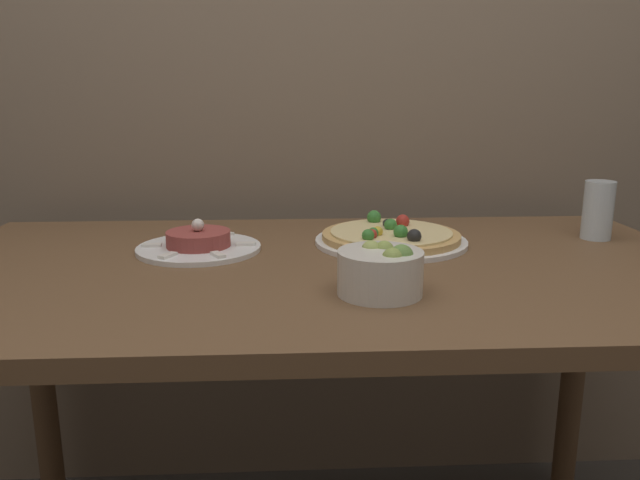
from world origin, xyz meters
The scene contains 6 objects.
back_wall centered at (0.00, 0.95, 1.30)m, with size 8.00×0.05×2.60m.
dining_table centered at (0.00, 0.41, 0.69)m, with size 1.50×0.82×0.79m.
pizza_plate centered at (0.16, 0.55, 0.80)m, with size 0.32×0.32×0.05m.
tartare_plate centered at (-0.24, 0.52, 0.80)m, with size 0.25×0.25×0.07m.
small_bowl centered at (0.08, 0.22, 0.83)m, with size 0.14×0.14×0.09m.
drinking_glass centered at (0.61, 0.58, 0.85)m, with size 0.06×0.06×0.13m.
Camera 1 is at (-0.06, -0.72, 1.11)m, focal length 35.00 mm.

